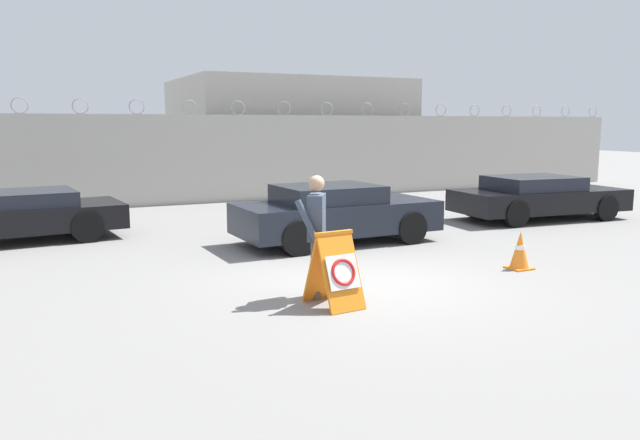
# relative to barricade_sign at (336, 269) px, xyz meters

# --- Properties ---
(ground_plane) EXTENTS (90.00, 90.00, 0.00)m
(ground_plane) POSITION_rel_barricade_sign_xyz_m (0.95, 0.97, -0.53)
(ground_plane) COLOR gray
(perimeter_wall) EXTENTS (36.00, 0.30, 3.27)m
(perimeter_wall) POSITION_rel_barricade_sign_xyz_m (0.95, 12.12, 0.89)
(perimeter_wall) COLOR #ADA8A0
(perimeter_wall) RESTS_ON ground_plane
(building_block) EXTENTS (8.69, 6.69, 4.27)m
(building_block) POSITION_rel_barricade_sign_xyz_m (6.15, 16.67, 1.61)
(building_block) COLOR #B2ADA3
(building_block) RESTS_ON ground_plane
(barricade_sign) EXTENTS (0.64, 0.87, 1.06)m
(barricade_sign) POSITION_rel_barricade_sign_xyz_m (0.00, 0.00, 0.00)
(barricade_sign) COLOR orange
(barricade_sign) RESTS_ON ground_plane
(security_guard) EXTENTS (0.62, 0.59, 1.80)m
(security_guard) POSITION_rel_barricade_sign_xyz_m (-0.06, 0.51, 0.48)
(security_guard) COLOR #514C42
(security_guard) RESTS_ON ground_plane
(traffic_cone_near) EXTENTS (0.39, 0.39, 0.67)m
(traffic_cone_near) POSITION_rel_barricade_sign_xyz_m (3.95, 0.63, -0.20)
(traffic_cone_near) COLOR orange
(traffic_cone_near) RESTS_ON ground_plane
(parked_car_front_coupe) EXTENTS (4.88, 2.37, 1.09)m
(parked_car_front_coupe) POSITION_rel_barricade_sign_xyz_m (-4.20, 7.27, 0.05)
(parked_car_front_coupe) COLOR black
(parked_car_front_coupe) RESTS_ON ground_plane
(parked_car_rear_sedan) EXTENTS (4.34, 2.03, 1.25)m
(parked_car_rear_sedan) POSITION_rel_barricade_sign_xyz_m (2.10, 4.21, 0.12)
(parked_car_rear_sedan) COLOR black
(parked_car_rear_sedan) RESTS_ON ground_plane
(parked_car_far_side) EXTENTS (4.75, 2.25, 1.15)m
(parked_car_far_side) POSITION_rel_barricade_sign_xyz_m (8.49, 4.87, 0.07)
(parked_car_far_side) COLOR black
(parked_car_far_side) RESTS_ON ground_plane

